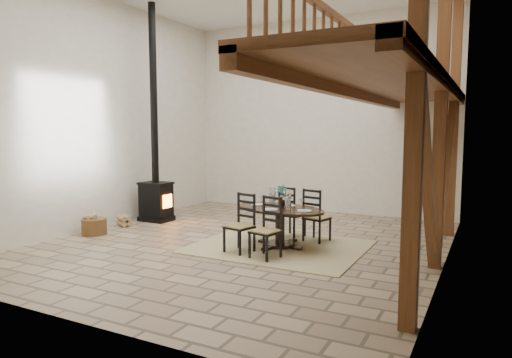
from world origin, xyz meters
The scene contains 7 objects.
ground centered at (0.00, 0.00, 0.00)m, with size 8.00×8.00×0.00m, color tan.
room_shell centered at (1.19, 0.00, 3.01)m, with size 7.02×8.02×5.01m.
rug centered at (0.72, 0.05, 0.01)m, with size 3.00×2.50×0.02m, color tan.
dining_table centered at (0.72, 0.05, 0.42)m, with size 1.97×2.14×1.14m.
wood_stove centered at (-2.89, 0.94, 1.11)m, with size 0.71×0.55×5.00m.
log_basket centered at (-3.09, -0.77, 0.18)m, with size 0.50×0.50×0.41m.
log_stack centered at (-3.14, 0.14, 0.12)m, with size 0.42×0.36×0.24m.
Camera 1 is at (4.10, -7.40, 2.11)m, focal length 32.00 mm.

